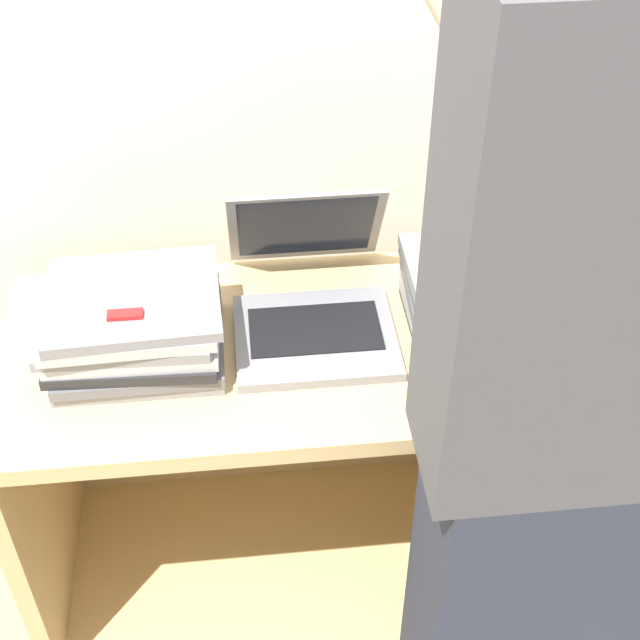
{
  "coord_description": "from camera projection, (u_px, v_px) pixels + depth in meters",
  "views": [
    {
      "loc": [
        -0.12,
        -0.98,
        1.81
      ],
      "look_at": [
        0.0,
        0.19,
        0.8
      ],
      "focal_mm": 50.0,
      "sensor_mm": 36.0,
      "label": 1
    }
  ],
  "objects": [
    {
      "name": "laptop_open",
      "position": [
        312.0,
        299.0,
        1.7
      ],
      "size": [
        0.3,
        0.39,
        0.24
      ],
      "color": "gray",
      "rests_on": "cart"
    },
    {
      "name": "person",
      "position": [
        562.0,
        428.0,
        1.23
      ],
      "size": [
        0.4,
        0.54,
        1.77
      ],
      "color": "#2D3342",
      "rests_on": "ground_plane"
    },
    {
      "name": "inventory_tag",
      "position": [
        125.0,
        315.0,
        1.51
      ],
      "size": [
        0.06,
        0.02,
        0.01
      ],
      "color": "red",
      "rests_on": "laptop_stack_left"
    },
    {
      "name": "cart",
      "position": [
        313.0,
        437.0,
        1.96
      ],
      "size": [
        1.2,
        0.53,
        0.68
      ],
      "color": "tan",
      "rests_on": "ground_plane"
    },
    {
      "name": "laptop_stack_right",
      "position": [
        490.0,
        300.0,
        1.67
      ],
      "size": [
        0.32,
        0.27,
        0.14
      ],
      "color": "#232326",
      "rests_on": "cart"
    },
    {
      "name": "laptop_stack_left",
      "position": [
        135.0,
        325.0,
        1.61
      ],
      "size": [
        0.33,
        0.27,
        0.14
      ],
      "color": "gray",
      "rests_on": "cart"
    }
  ]
}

